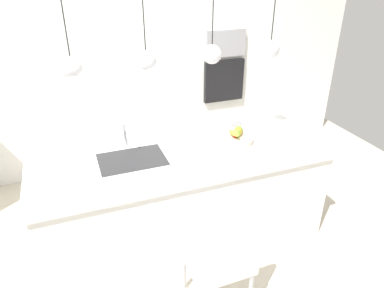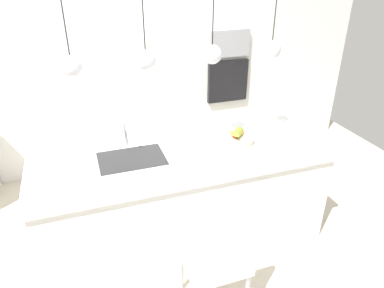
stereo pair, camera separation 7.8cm
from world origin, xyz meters
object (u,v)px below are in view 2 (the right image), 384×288
(microwave, at_px, (229,43))
(chair_near, at_px, (217,261))
(fruit_bowl, at_px, (237,138))
(oven, at_px, (227,81))

(microwave, relative_size, chair_near, 0.64)
(fruit_bowl, xyz_separation_m, chair_near, (-0.55, -0.89, -0.51))
(microwave, bearing_deg, fruit_bowl, -110.92)
(microwave, distance_m, oven, 0.50)
(chair_near, bearing_deg, oven, 64.97)
(fruit_bowl, xyz_separation_m, oven, (0.61, 1.59, 0.01))
(oven, distance_m, chair_near, 2.79)
(microwave, relative_size, oven, 0.96)
(oven, bearing_deg, fruit_bowl, -110.92)
(microwave, height_order, oven, microwave)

